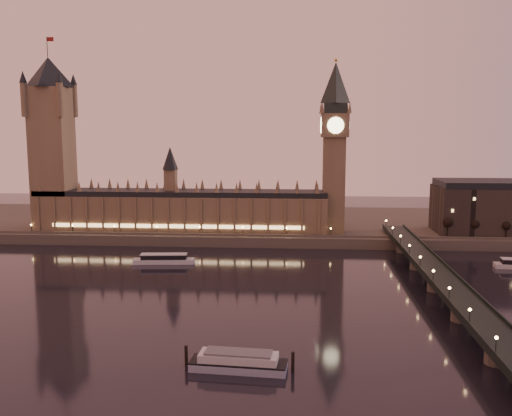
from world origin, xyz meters
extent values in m
plane|color=black|center=(0.00, 0.00, 0.00)|extent=(700.00, 700.00, 0.00)
cube|color=#423D35|center=(30.00, 165.00, 3.00)|extent=(560.00, 130.00, 6.00)
cube|color=brown|center=(-40.00, 121.00, 17.00)|extent=(180.00, 26.00, 22.00)
cube|color=black|center=(-40.00, 121.00, 29.60)|extent=(180.00, 22.00, 3.20)
cube|color=#FFCC7F|center=(-40.00, 107.50, 11.00)|extent=(153.00, 0.25, 2.20)
cube|color=brown|center=(-120.00, 121.00, 50.00)|extent=(22.00, 22.00, 88.00)
cone|color=black|center=(-120.00, 121.00, 103.00)|extent=(31.68, 31.68, 18.00)
cylinder|color=black|center=(-120.00, 121.00, 118.00)|extent=(0.44, 0.44, 12.00)
cube|color=maroon|center=(-117.80, 121.00, 122.50)|extent=(4.00, 0.15, 2.50)
cube|color=brown|center=(54.00, 121.00, 35.00)|extent=(13.00, 13.00, 58.00)
cube|color=brown|center=(54.00, 121.00, 71.00)|extent=(16.00, 16.00, 14.00)
cylinder|color=#FFEAA5|center=(54.00, 112.82, 71.00)|extent=(9.60, 0.35, 9.60)
cylinder|color=#FFEAA5|center=(45.82, 121.00, 71.00)|extent=(0.35, 9.60, 9.60)
cube|color=black|center=(54.00, 121.00, 81.00)|extent=(13.00, 13.00, 6.00)
cone|color=black|center=(54.00, 121.00, 96.00)|extent=(17.68, 17.68, 24.00)
sphere|color=gold|center=(54.00, 121.00, 109.00)|extent=(2.00, 2.00, 2.00)
cube|color=black|center=(92.00, 0.00, 8.00)|extent=(13.00, 260.00, 2.00)
cube|color=black|center=(85.70, 0.00, 9.50)|extent=(0.60, 260.00, 1.00)
cube|color=black|center=(98.30, 0.00, 9.50)|extent=(0.60, 260.00, 1.00)
cylinder|color=black|center=(119.31, 109.00, 10.10)|extent=(0.70, 0.70, 8.19)
sphere|color=black|center=(119.31, 109.00, 14.37)|extent=(5.46, 5.46, 5.46)
cylinder|color=black|center=(136.33, 109.00, 10.10)|extent=(0.70, 0.70, 8.19)
sphere|color=black|center=(136.33, 109.00, 14.37)|extent=(5.46, 5.46, 5.46)
cylinder|color=black|center=(153.34, 109.00, 10.10)|extent=(0.70, 0.70, 8.19)
sphere|color=black|center=(153.34, 109.00, 14.37)|extent=(5.46, 5.46, 5.46)
cube|color=silver|center=(-36.93, 60.16, 1.15)|extent=(31.93, 9.61, 2.31)
cube|color=black|center=(-36.93, 60.16, 3.46)|extent=(23.68, 7.65, 2.31)
cube|color=silver|center=(-36.93, 60.16, 4.82)|extent=(24.33, 7.98, 0.42)
cube|color=#8790AC|center=(14.69, -66.78, 1.15)|extent=(28.97, 10.29, 2.31)
cube|color=black|center=(14.69, -66.78, 2.53)|extent=(28.97, 10.29, 0.44)
cube|color=silver|center=(14.69, -66.78, 3.91)|extent=(23.59, 8.97, 2.31)
cube|color=#595B5E|center=(14.69, -66.78, 5.37)|extent=(19.98, 7.79, 0.62)
cylinder|color=black|center=(-1.24, -64.48, 3.02)|extent=(0.98, 0.98, 6.04)
cylinder|color=black|center=(30.62, -67.09, 3.02)|extent=(0.98, 0.98, 6.04)
camera|label=1|loc=(30.77, -224.71, 71.36)|focal=40.00mm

